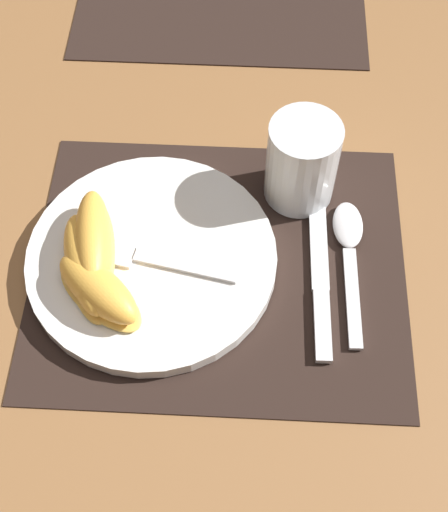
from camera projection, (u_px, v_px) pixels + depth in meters
ground_plane at (219, 267)px, 0.78m from camera, size 3.00×3.00×0.00m
placemat at (219, 266)px, 0.77m from camera, size 0.40×0.34×0.00m
plate at (152, 258)px, 0.77m from camera, size 0.27×0.27×0.02m
juice_glass at (301, 166)px, 0.79m from camera, size 0.08×0.08×0.10m
knife at (320, 278)px, 0.76m from camera, size 0.02×0.21×0.01m
spoon at (349, 243)px, 0.78m from camera, size 0.03×0.18×0.01m
fork at (140, 256)px, 0.76m from camera, size 0.18×0.06×0.00m
citrus_wedge_0 at (93, 244)px, 0.75m from camera, size 0.06×0.14×0.04m
citrus_wedge_1 at (87, 265)px, 0.74m from camera, size 0.09×0.14×0.04m
citrus_wedge_2 at (99, 290)px, 0.72m from camera, size 0.12×0.11×0.04m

